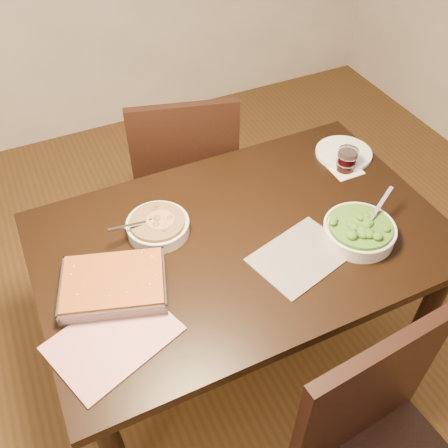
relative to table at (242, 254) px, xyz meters
name	(u,v)px	position (x,y,z in m)	size (l,w,h in m)	color
ground	(238,350)	(0.00, 0.00, -0.65)	(4.00, 4.00, 0.00)	#4A2F15
table	(242,254)	(0.00, 0.00, 0.00)	(1.40, 0.90, 0.75)	black
magazine_a	(113,338)	(-0.52, -0.21, 0.10)	(0.34, 0.25, 0.01)	#A02D45
magazine_b	(301,256)	(0.13, -0.17, 0.10)	(0.31, 0.22, 0.01)	#292830
coaster	(345,169)	(0.53, 0.15, 0.10)	(0.12, 0.12, 0.00)	white
stew_bowl	(158,225)	(-0.26, 0.14, 0.13)	(0.24, 0.22, 0.08)	silver
broccoli_bowl	(359,230)	(0.36, -0.17, 0.13)	(0.27, 0.25, 0.09)	silver
baking_dish	(114,285)	(-0.47, -0.04, 0.12)	(0.38, 0.32, 0.06)	silver
wine_tumbler	(347,159)	(0.53, 0.15, 0.15)	(0.08, 0.08, 0.09)	black
dinner_plate	(344,153)	(0.58, 0.24, 0.10)	(0.23, 0.23, 0.02)	white
chair_far	(184,171)	(0.04, 0.66, -0.12)	(0.56, 0.56, 0.96)	black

